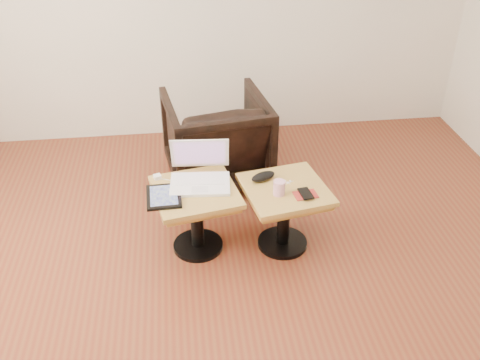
{
  "coord_description": "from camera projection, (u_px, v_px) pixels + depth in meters",
  "views": [
    {
      "loc": [
        -0.26,
        -2.17,
        2.29
      ],
      "look_at": [
        0.08,
        0.58,
        0.5
      ],
      "focal_mm": 40.0,
      "sensor_mm": 36.0,
      "label": 1
    }
  ],
  "objects": [
    {
      "name": "side_table_right",
      "position": [
        285.0,
        202.0,
        3.38
      ],
      "size": [
        0.58,
        0.58,
        0.45
      ],
      "rotation": [
        0.0,
        0.0,
        0.18
      ],
      "color": "black",
      "rests_on": "ground"
    },
    {
      "name": "laptop",
      "position": [
        200.0,
        174.0,
        3.35
      ],
      "size": [
        0.4,
        0.37,
        0.25
      ],
      "rotation": [
        0.0,
        0.0,
        -0.08
      ],
      "color": "white",
      "rests_on": "side_table_left"
    },
    {
      "name": "armchair",
      "position": [
        217.0,
        139.0,
        4.08
      ],
      "size": [
        0.83,
        0.85,
        0.69
      ],
      "primitive_type": "imported",
      "rotation": [
        0.0,
        0.0,
        3.28
      ],
      "color": "black",
      "rests_on": "ground"
    },
    {
      "name": "room_shell",
      "position": [
        238.0,
        91.0,
        2.34
      ],
      "size": [
        4.52,
        4.52,
        2.71
      ],
      "color": "brown",
      "rests_on": "ground"
    },
    {
      "name": "phone_on_sleeve",
      "position": [
        306.0,
        194.0,
        3.24
      ],
      "size": [
        0.15,
        0.13,
        0.02
      ],
      "rotation": [
        0.0,
        0.0,
        0.13
      ],
      "color": "maroon",
      "rests_on": "side_table_right"
    },
    {
      "name": "earbuds_tangle",
      "position": [
        288.0,
        182.0,
        3.36
      ],
      "size": [
        0.07,
        0.04,
        0.01
      ],
      "color": "white",
      "rests_on": "side_table_right"
    },
    {
      "name": "glasses_case",
      "position": [
        263.0,
        176.0,
        3.37
      ],
      "size": [
        0.18,
        0.14,
        0.05
      ],
      "primitive_type": "ellipsoid",
      "rotation": [
        0.0,
        0.0,
        0.44
      ],
      "color": "black",
      "rests_on": "side_table_right"
    },
    {
      "name": "tablet",
      "position": [
        164.0,
        196.0,
        3.21
      ],
      "size": [
        0.21,
        0.27,
        0.02
      ],
      "rotation": [
        0.0,
        0.0,
        0.04
      ],
      "color": "black",
      "rests_on": "side_table_left"
    },
    {
      "name": "charging_adapter",
      "position": [
        157.0,
        177.0,
        3.39
      ],
      "size": [
        0.06,
        0.06,
        0.03
      ],
      "primitive_type": "cube",
      "rotation": [
        0.0,
        0.0,
        0.32
      ],
      "color": "white",
      "rests_on": "side_table_left"
    },
    {
      "name": "striped_cup",
      "position": [
        279.0,
        188.0,
        3.23
      ],
      "size": [
        0.08,
        0.08,
        0.09
      ],
      "primitive_type": "cylinder",
      "rotation": [
        0.0,
        0.0,
        -0.06
      ],
      "color": "#CE4D80",
      "rests_on": "side_table_right"
    },
    {
      "name": "side_table_left",
      "position": [
        196.0,
        205.0,
        3.35
      ],
      "size": [
        0.59,
        0.59,
        0.45
      ],
      "rotation": [
        0.0,
        0.0,
        0.19
      ],
      "color": "black",
      "rests_on": "ground"
    }
  ]
}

